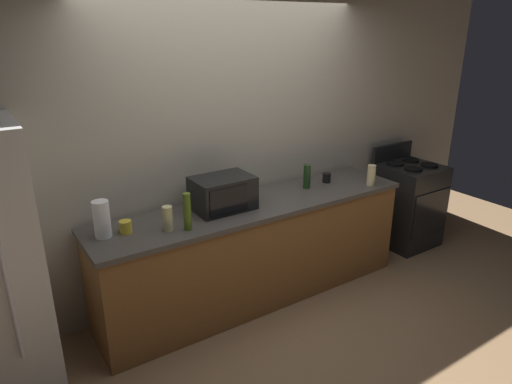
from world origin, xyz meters
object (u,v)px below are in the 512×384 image
object	(u,v)px
microwave	(223,193)
bottle_wine	(307,177)
mug_green	(251,192)
paper_towel_roll	(102,219)
bottle_vinegar	(168,219)
stove_range	(407,204)
bottle_hand_soap	(371,175)
mug_black	(327,178)
mug_yellow	(126,227)
bottle_olive_oil	(187,212)

from	to	relation	value
microwave	bottle_wine	xyz separation A→B (m)	(0.89, 0.01, -0.02)
bottle_wine	mug_green	distance (m)	0.55
paper_towel_roll	bottle_vinegar	bearing A→B (deg)	-20.02
stove_range	bottle_hand_soap	world-z (taller)	bottle_hand_soap
paper_towel_roll	mug_green	size ratio (longest dim) A/B	2.83
mug_black	mug_yellow	bearing A→B (deg)	-178.29
microwave	paper_towel_roll	size ratio (longest dim) A/B	1.78
stove_range	mug_yellow	bearing A→B (deg)	179.44
microwave	bottle_olive_oil	xyz separation A→B (m)	(-0.42, -0.22, 0.01)
mug_yellow	mug_black	world-z (taller)	mug_yellow
stove_range	bottle_hand_soap	bearing A→B (deg)	-166.68
bottle_olive_oil	microwave	bearing A→B (deg)	27.48
bottle_wine	bottle_olive_oil	bearing A→B (deg)	-170.00
bottle_hand_soap	mug_black	distance (m)	0.41
stove_range	microwave	xyz separation A→B (m)	(-2.29, 0.05, 0.57)
mug_green	bottle_vinegar	bearing A→B (deg)	-163.25
stove_range	mug_green	bearing A→B (deg)	175.15
bottle_wine	mug_yellow	size ratio (longest dim) A/B	2.42
bottle_wine	bottle_vinegar	bearing A→B (deg)	-173.38
bottle_vinegar	mug_yellow	size ratio (longest dim) A/B	2.04
paper_towel_roll	mug_black	xyz separation A→B (m)	(2.12, 0.04, -0.09)
paper_towel_roll	mug_black	bearing A→B (deg)	1.05
stove_range	bottle_olive_oil	distance (m)	2.77
paper_towel_roll	bottle_wine	bearing A→B (deg)	0.36
bottle_vinegar	mug_green	distance (m)	0.93
stove_range	bottle_olive_oil	bearing A→B (deg)	-176.45
bottle_hand_soap	mug_black	bearing A→B (deg)	135.25
bottle_vinegar	bottle_olive_oil	size ratio (longest dim) A/B	0.67
paper_towel_roll	microwave	bearing A→B (deg)	-0.13
mug_yellow	bottle_olive_oil	bearing A→B (deg)	-26.53
mug_green	mug_yellow	bearing A→B (deg)	-173.42
bottle_wine	stove_range	bearing A→B (deg)	-2.52
bottle_hand_soap	bottle_vinegar	world-z (taller)	bottle_hand_soap
microwave	bottle_hand_soap	world-z (taller)	microwave
stove_range	microwave	world-z (taller)	microwave
bottle_hand_soap	mug_black	xyz separation A→B (m)	(-0.29, 0.29, -0.05)
microwave	bottle_vinegar	size ratio (longest dim) A/B	2.55
microwave	bottle_olive_oil	world-z (taller)	bottle_olive_oil
bottle_hand_soap	mug_yellow	world-z (taller)	bottle_hand_soap
bottle_wine	bottle_olive_oil	xyz separation A→B (m)	(-1.30, -0.23, 0.03)
bottle_vinegar	bottle_olive_oil	bearing A→B (deg)	-26.72
bottle_wine	microwave	bearing A→B (deg)	-179.11
bottle_wine	bottle_olive_oil	size ratio (longest dim) A/B	0.79
mug_yellow	microwave	bearing A→B (deg)	1.25
microwave	mug_black	distance (m)	1.16
stove_range	bottle_vinegar	distance (m)	2.88
bottle_vinegar	mug_green	world-z (taller)	bottle_vinegar
bottle_vinegar	mug_black	xyz separation A→B (m)	(1.70, 0.19, -0.05)
bottle_vinegar	bottle_olive_oil	xyz separation A→B (m)	(0.13, -0.06, 0.05)
bottle_hand_soap	mug_yellow	distance (m)	2.27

